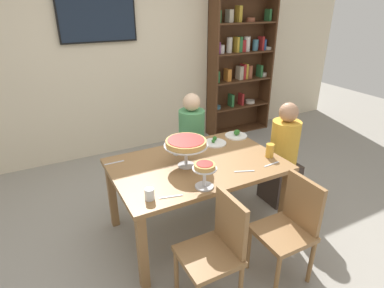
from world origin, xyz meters
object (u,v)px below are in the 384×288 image
object	(u,v)px
personal_pizza_stand	(205,170)
salad_plate_near_diner	(236,135)
bookshelf	(240,64)
water_glass_clear_near	(176,150)
diner_head_east	(282,161)
dining_table	(197,171)
cutlery_knife_near	(244,171)
diner_far_right	(192,147)
cutlery_knife_far	(171,197)
deep_dish_pizza_stand	(186,144)
cutlery_fork_far	(114,163)
chair_near_right	(290,225)
chair_near_left	(217,247)
cutlery_fork_near	(271,164)
water_glass_clear_far	(150,194)
salad_plate_far_diner	(215,142)
television	(98,19)
beer_glass_amber_tall	(270,151)

from	to	relation	value
personal_pizza_stand	salad_plate_near_diner	bearing A→B (deg)	41.83
bookshelf	water_glass_clear_near	distance (m)	2.67
diner_head_east	dining_table	bearing A→B (deg)	1.24
bookshelf	cutlery_knife_near	xyz separation A→B (m)	(-1.59, -2.34, -0.40)
bookshelf	diner_far_right	distance (m)	2.06
cutlery_knife_far	personal_pizza_stand	bearing A→B (deg)	13.91
deep_dish_pizza_stand	cutlery_fork_far	world-z (taller)	deep_dish_pizza_stand
chair_near_right	salad_plate_near_diner	bearing A→B (deg)	-14.00
diner_far_right	cutlery_knife_far	xyz separation A→B (m)	(-0.80, -1.19, 0.25)
chair_near_left	cutlery_fork_near	xyz separation A→B (m)	(0.84, 0.43, 0.26)
chair_near_left	water_glass_clear_near	size ratio (longest dim) A/B	8.90
diner_head_east	water_glass_clear_far	world-z (taller)	diner_head_east
cutlery_fork_far	water_glass_clear_far	bearing A→B (deg)	97.58
salad_plate_far_diner	bookshelf	bearing A→B (deg)	48.66
cutlery_fork_near	cutlery_knife_near	size ratio (longest dim) A/B	1.00
bookshelf	television	world-z (taller)	bookshelf
diner_far_right	water_glass_clear_far	xyz separation A→B (m)	(-0.95, -1.14, 0.29)
personal_pizza_stand	water_glass_clear_far	world-z (taller)	personal_pizza_stand
water_glass_clear_near	beer_glass_amber_tall	bearing A→B (deg)	-30.86
beer_glass_amber_tall	water_glass_clear_near	xyz separation A→B (m)	(-0.76, 0.45, -0.02)
personal_pizza_stand	cutlery_fork_near	distance (m)	0.75
deep_dish_pizza_stand	personal_pizza_stand	distance (m)	0.40
cutlery_fork_near	deep_dish_pizza_stand	bearing A→B (deg)	149.06
television	cutlery_knife_near	size ratio (longest dim) A/B	5.44
water_glass_clear_far	cutlery_fork_far	world-z (taller)	water_glass_clear_far
chair_near_right	cutlery_knife_far	bearing A→B (deg)	61.56
salad_plate_near_diner	chair_near_left	bearing A→B (deg)	-129.77
diner_head_east	cutlery_knife_near	size ratio (longest dim) A/B	6.39
television	personal_pizza_stand	distance (m)	2.68
bookshelf	cutlery_fork_near	bearing A→B (deg)	-118.86
chair_near_left	water_glass_clear_near	distance (m)	1.08
television	salad_plate_near_diner	world-z (taller)	television
dining_table	cutlery_fork_far	size ratio (longest dim) A/B	8.53
diner_far_right	chair_near_left	world-z (taller)	diner_far_right
dining_table	personal_pizza_stand	xyz separation A→B (m)	(-0.14, -0.39, 0.24)
chair_near_right	cutlery_fork_far	size ratio (longest dim) A/B	4.83
cutlery_fork_near	cutlery_knife_near	distance (m)	0.30
chair_near_right	cutlery_fork_near	size ratio (longest dim) A/B	4.83
cutlery_fork_far	salad_plate_near_diner	bearing A→B (deg)	-179.31
diner_head_east	salad_plate_far_diner	bearing A→B (deg)	-20.99
cutlery_knife_near	cutlery_fork_far	size ratio (longest dim) A/B	1.00
beer_glass_amber_tall	chair_near_right	bearing A→B (deg)	-114.48
television	cutlery_fork_far	bearing A→B (deg)	-102.18
bookshelf	cutlery_knife_far	distance (m)	3.37
chair_near_right	beer_glass_amber_tall	size ratio (longest dim) A/B	6.67
beer_glass_amber_tall	cutlery_fork_far	distance (m)	1.45
television	chair_near_right	size ratio (longest dim) A/B	1.12
chair_near_left	cutlery_fork_far	distance (m)	1.23
cutlery_fork_far	chair_near_left	bearing A→B (deg)	111.04
beer_glass_amber_tall	cutlery_knife_far	xyz separation A→B (m)	(-1.11, -0.18, -0.06)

